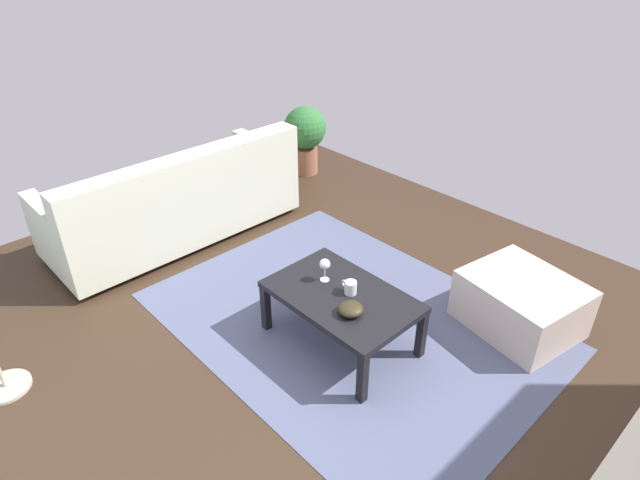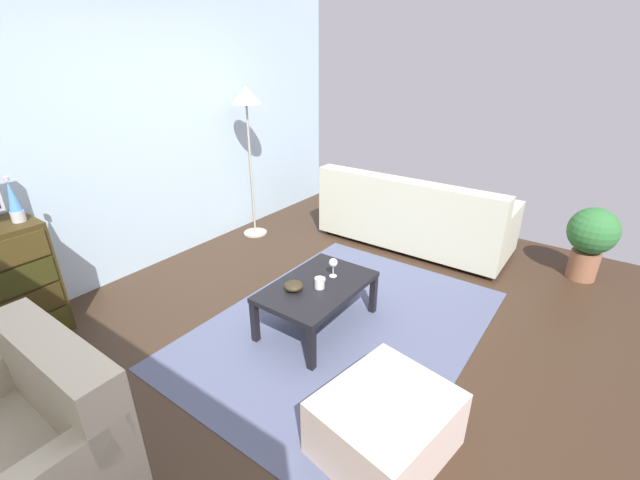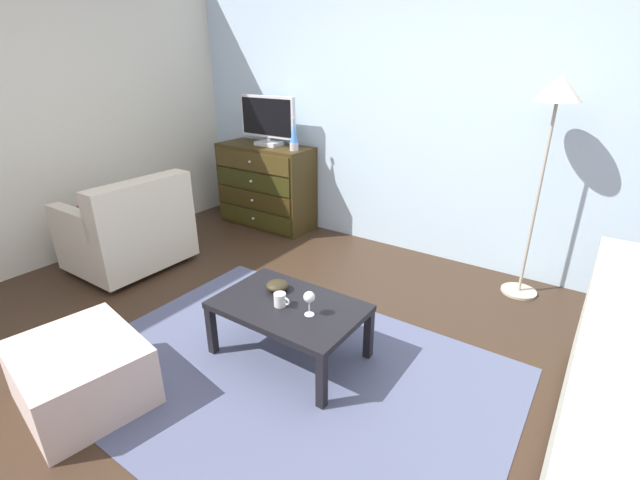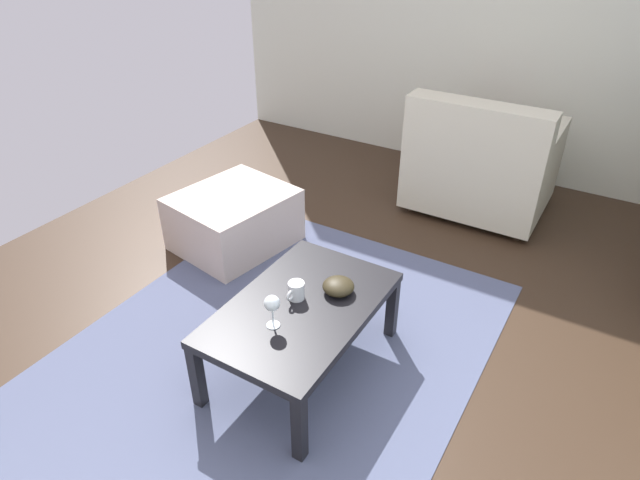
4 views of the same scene
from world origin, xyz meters
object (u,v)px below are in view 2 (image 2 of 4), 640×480
Objects in this scene: wine_glass at (333,263)px; mug at (320,283)px; couch_large at (413,218)px; armchair at (17,459)px; potted_plant at (591,237)px; lava_lamp at (14,202)px; ottoman at (385,424)px; coffee_table at (317,289)px; bowl_decorative at (294,286)px; standing_lamp at (247,110)px.

wine_glass reaches higher than mug.
couch_large is 3.89m from armchair.
couch_large reaches higher than potted_plant.
lava_lamp is 0.16× the size of couch_large.
lava_lamp reaches higher than couch_large.
mug reaches higher than ottoman.
coffee_table is 1.29× the size of potted_plant.
armchair reaches higher than mug.
ottoman is at bearing -78.33° from lava_lamp.
coffee_table reaches higher than ottoman.
mug is at bearing -45.43° from bowl_decorative.
ottoman is (-0.89, -0.95, -0.32)m from wine_glass.
couch_large reaches higher than coffee_table.
wine_glass is 0.22× the size of ottoman.
mug is 0.05× the size of couch_large.
standing_lamp reaches higher than mug.
couch_large is at bearing -2.45° from armchair.
ottoman is (-0.54, -1.08, -0.23)m from bowl_decorative.
standing_lamp is (1.07, 1.72, 1.12)m from coffee_table.
wine_glass is at bearing -19.62° from bowl_decorative.
armchair is (-2.18, 0.24, -0.14)m from wine_glass.
ottoman is at bearing -123.30° from standing_lamp.
wine_glass is at bearing 140.78° from potted_plant.
couch_large is 2.18m from standing_lamp.
armchair is at bearing 137.29° from ottoman.
wine_glass is 0.38m from bowl_decorative.
lava_lamp is at bearing 126.27° from coffee_table.
potted_plant is (1.97, -1.61, -0.06)m from wine_glass.
potted_plant is (2.15, -1.64, 0.10)m from coffee_table.
bowl_decorative is 2.90m from potted_plant.
wine_glass is at bearing -177.51° from couch_large.
couch_large is at bearing 21.56° from ottoman.
potted_plant is at bearing -24.02° from armchair.
mug is at bearing -177.23° from couch_large.
wine_glass is 2.55m from potted_plant.
coffee_table is 1.22m from ottoman.
standing_lamp reaches higher than bowl_decorative.
standing_lamp reaches higher than ottoman.
couch_large is 1.71m from potted_plant.
wine_glass is 1.38× the size of mug.
wine_glass is 2.20m from armchair.
standing_lamp is 3.67m from potted_plant.
mug is at bearing 143.88° from potted_plant.
standing_lamp is (1.77, 2.70, 1.28)m from ottoman.
wine_glass is at bearing 46.99° from ottoman.
lava_lamp is 2.89× the size of mug.
bowl_decorative is at bearing 63.37° from ottoman.
armchair is 0.55× the size of standing_lamp.
lava_lamp is 4.84m from potted_plant.
standing_lamp reaches higher than potted_plant.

